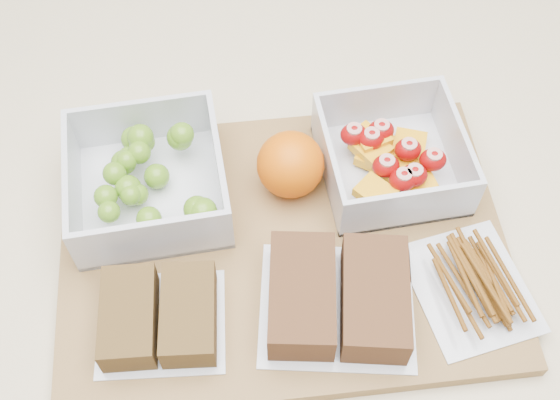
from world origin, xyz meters
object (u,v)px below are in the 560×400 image
at_px(sandwich_bag_left, 159,316).
at_px(pretzel_bag, 473,282).
at_px(grape_container, 149,178).
at_px(fruit_container, 391,158).
at_px(sandwich_bag_center, 338,297).
at_px(orange, 290,165).
at_px(cutting_board, 284,245).

height_order(sandwich_bag_left, pretzel_bag, sandwich_bag_left).
distance_m(grape_container, sandwich_bag_left, 0.14).
relative_size(sandwich_bag_left, pretzel_bag, 0.93).
bearing_deg(fruit_container, grape_container, 176.31).
bearing_deg(sandwich_bag_center, pretzel_bag, -1.73).
bearing_deg(grape_container, sandwich_bag_center, -44.89).
relative_size(grape_container, orange, 2.21).
distance_m(orange, sandwich_bag_left, 0.19).
distance_m(orange, pretzel_bag, 0.20).
bearing_deg(pretzel_bag, sandwich_bag_center, 178.27).
height_order(fruit_container, orange, orange).
distance_m(grape_container, orange, 0.14).
relative_size(fruit_container, orange, 2.04).
bearing_deg(pretzel_bag, grape_container, 150.62).
xyz_separation_m(grape_container, orange, (0.14, -0.01, 0.01)).
bearing_deg(grape_container, pretzel_bag, -29.38).
height_order(cutting_board, grape_container, grape_container).
height_order(cutting_board, sandwich_bag_left, sandwich_bag_left).
xyz_separation_m(fruit_container, pretzel_bag, (0.04, -0.14, -0.01)).
bearing_deg(grape_container, cutting_board, -33.12).
xyz_separation_m(grape_container, pretzel_bag, (0.28, -0.16, -0.01)).
distance_m(fruit_container, sandwich_bag_left, 0.27).
bearing_deg(sandwich_bag_left, grape_container, 88.58).
bearing_deg(sandwich_bag_center, sandwich_bag_left, 175.73).
bearing_deg(orange, fruit_container, -1.41).
relative_size(cutting_board, orange, 6.39).
relative_size(fruit_container, sandwich_bag_center, 0.84).
bearing_deg(sandwich_bag_left, sandwich_bag_center, -4.27).
distance_m(sandwich_bag_left, sandwich_bag_center, 0.16).
bearing_deg(fruit_container, cutting_board, -152.67).
xyz_separation_m(cutting_board, fruit_container, (0.12, 0.06, 0.03)).
bearing_deg(grape_container, sandwich_bag_left, -91.42).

